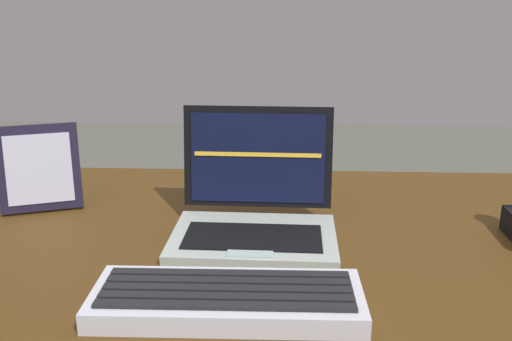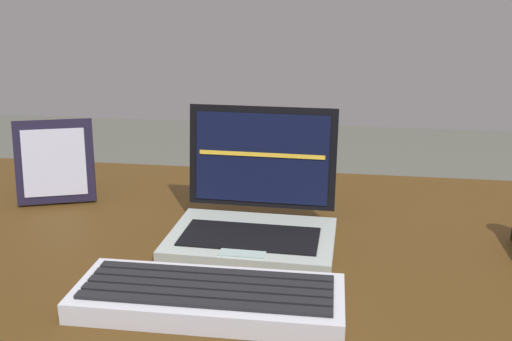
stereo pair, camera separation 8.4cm
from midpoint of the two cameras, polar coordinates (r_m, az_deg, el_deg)
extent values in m
cube|color=#4D3212|center=(0.89, 3.40, -7.10)|extent=(1.49, 0.65, 0.03)
cube|color=#ADBAB2|center=(0.85, 2.41, -6.89)|extent=(0.25, 0.18, 0.01)
cube|color=black|center=(0.83, 2.30, -6.70)|extent=(0.20, 0.10, 0.00)
cube|color=#A1BCB8|center=(0.78, 1.76, -8.30)|extent=(0.06, 0.03, 0.00)
cube|color=black|center=(0.90, 3.27, 1.31)|extent=(0.24, 0.03, 0.16)
cube|color=black|center=(0.90, 3.24, 1.19)|extent=(0.21, 0.03, 0.14)
cube|color=yellow|center=(0.89, 3.24, 1.56)|extent=(0.20, 0.01, 0.01)
cube|color=silver|center=(0.68, -1.19, -12.77)|extent=(0.32, 0.12, 0.03)
cube|color=black|center=(0.64, -1.73, -13.28)|extent=(0.29, 0.02, 0.00)
cube|color=black|center=(0.66, -1.46, -12.46)|extent=(0.29, 0.02, 0.00)
cube|color=black|center=(0.68, -1.20, -11.68)|extent=(0.29, 0.02, 0.00)
cube|color=black|center=(0.69, -0.95, -10.93)|extent=(0.29, 0.02, 0.00)
cube|color=black|center=(0.71, -0.72, -10.22)|extent=(0.29, 0.02, 0.00)
cube|color=black|center=(1.04, -17.37, 0.85)|extent=(0.14, 0.09, 0.14)
cube|color=silver|center=(1.03, -17.41, 0.74)|extent=(0.11, 0.06, 0.11)
cube|color=black|center=(1.08, -16.94, -1.74)|extent=(0.02, 0.02, 0.03)
camera|label=1|loc=(0.04, -87.14, 0.90)|focal=39.89mm
camera|label=2|loc=(0.04, 92.86, -0.90)|focal=39.89mm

